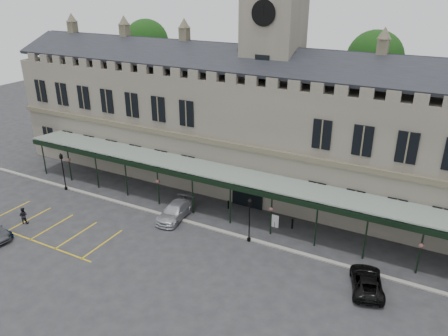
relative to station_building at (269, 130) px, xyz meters
The scene contains 16 objects.
ground 17.17m from the station_building, 90.00° to the right, with size 140.00×140.00×0.00m, color #29292C.
station_building is the anchor object (origin of this frame).
clock_tower 6.64m from the station_building, 90.00° to the left, with size 5.60×5.60×24.80m.
canopy 9.37m from the station_building, 90.00° to the right, with size 50.00×4.10×4.30m.
kerb 12.22m from the station_building, 90.00° to the right, with size 60.00×0.40×0.12m, color gray.
parking_markings 23.26m from the station_building, 128.81° to the right, with size 16.00×6.00×0.01m, color gold, non-canonical shape.
tree_behind_left 24.64m from the station_building, 157.55° to the left, with size 6.00×6.00×16.00m.
tree_behind_mid 13.67m from the station_building, 48.65° to the left, with size 6.00×6.00×16.00m.
lamp_post_left 21.98m from the station_building, 150.41° to the right, with size 0.40×0.40×4.20m.
lamp_post_mid 11.68m from the station_building, 75.23° to the right, with size 0.39×0.39×4.14m.
sign_board 10.24m from the station_building, 62.35° to the right, with size 0.73×0.06×1.24m.
bollard_left 8.85m from the station_building, 102.72° to the right, with size 0.15×0.15×0.86m, color black.
bollard_right 10.62m from the station_building, 52.09° to the right, with size 0.17×0.17×0.95m, color black.
car_taxi 12.78m from the station_building, 115.97° to the right, with size 2.01×4.95×1.44m, color #9FA1A7.
car_van 18.88m from the station_building, 43.61° to the right, with size 2.12×4.60×1.28m, color black.
person_b 24.97m from the station_building, 133.55° to the right, with size 0.78×0.61×1.61m, color black.
Camera 1 is at (15.93, -24.00, 20.59)m, focal length 35.00 mm.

